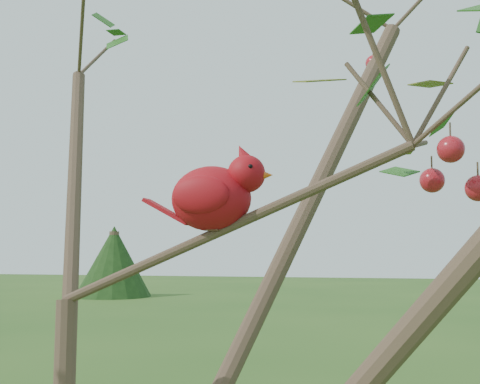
{
  "coord_description": "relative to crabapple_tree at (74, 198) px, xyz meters",
  "views": [
    {
      "loc": [
        0.48,
        -0.9,
        2.04
      ],
      "look_at": [
        0.27,
        0.08,
        2.14
      ],
      "focal_mm": 45.0,
      "sensor_mm": 36.0,
      "label": 1
    }
  ],
  "objects": [
    {
      "name": "cardinal",
      "position": [
        0.21,
        0.1,
        0.01
      ],
      "size": [
        0.23,
        0.12,
        0.16
      ],
      "rotation": [
        0.0,
        0.0,
        -0.04
      ],
      "color": "#A70E16",
      "rests_on": "ground"
    },
    {
      "name": "distant_trees",
      "position": [
        -1.62,
        23.08,
        -0.58
      ],
      "size": [
        41.22,
        12.86,
        3.38
      ],
      "color": "#473526",
      "rests_on": "ground"
    },
    {
      "name": "crabapple_tree",
      "position": [
        0.0,
        0.0,
        0.0
      ],
      "size": [
        2.35,
        2.05,
        2.95
      ],
      "color": "#473526",
      "rests_on": "ground"
    }
  ]
}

